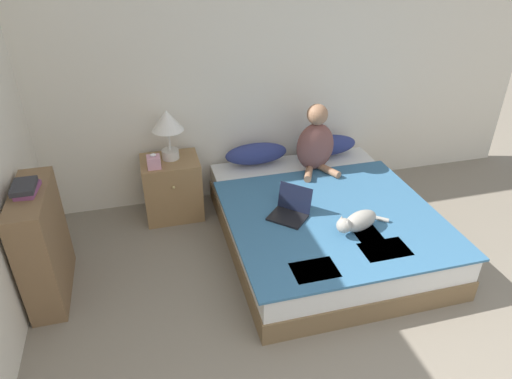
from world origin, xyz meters
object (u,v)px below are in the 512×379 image
Objects in this scene: laptop_open at (290,210)px; table_lamp at (167,125)px; book_stack_top at (25,188)px; cat_tabby at (357,221)px; person_sitting at (316,143)px; pillow_near at (256,154)px; nightstand at (172,188)px; tissue_box at (154,162)px; bed at (323,223)px; bookshelf at (43,244)px; pillow_far at (327,145)px.

table_lamp is (-0.88, 0.94, 0.48)m from laptop_open.
cat_tabby is at bearing -8.89° from book_stack_top.
book_stack_top is (-2.43, -0.69, 0.25)m from person_sitting.
pillow_near is 1.06× the size of nightstand.
cat_tabby is 1.07× the size of table_lamp.
tissue_box is 1.20m from book_stack_top.
bed is at bearing -32.84° from nightstand.
nightstand is (-1.39, 0.18, -0.39)m from person_sitting.
bookshelf reaches higher than tissue_box.
laptop_open is 2.00m from book_stack_top.
laptop_open is (-0.36, -0.10, 0.26)m from bed.
laptop_open reaches higher than pillow_near.
book_stack_top is (-1.94, 0.04, 0.48)m from laptop_open.
table_lamp reaches higher than book_stack_top.
pillow_far reaches higher than nightstand.
tissue_box is (-1.49, 1.13, 0.17)m from cat_tabby.
table_lamp is at bearing -177.93° from pillow_far.
bed is at bearing 1.46° from bookshelf.
tissue_box is at bearing 40.11° from bookshelf.
pillow_near is 1.33× the size of table_lamp.
pillow_far is 2.84m from bookshelf.
bed is 3.06× the size of person_sitting.
cat_tabby reaches higher than bed.
pillow_far is 1.80m from tissue_box.
pillow_near is 1.00× the size of pillow_far.
pillow_near and pillow_far have the same top height.
book_stack_top is (-2.39, 0.37, 0.45)m from cat_tabby.
pillow_near is 2.18m from book_stack_top.
person_sitting is at bearing -112.92° from cat_tabby.
book_stack_top is (-2.68, -0.96, 0.43)m from pillow_far.
bookshelf is (-2.38, 0.37, -0.04)m from cat_tabby.
book_stack_top reaches higher than bed.
table_lamp is 1.93× the size of book_stack_top.
pillow_near is 2.55× the size of book_stack_top.
person_sitting is 1.31× the size of cat_tabby.
pillow_far is 1.24× the size of cat_tabby.
nightstand is (-0.87, -0.09, -0.21)m from pillow_near.
book_stack_top is (-1.04, -0.87, 0.64)m from nightstand.
book_stack_top is at bearing -178.51° from bed.
person_sitting reaches higher than pillow_far.
bed is at bearing -26.37° from tissue_box.
table_lamp reaches higher than laptop_open.
pillow_far is 4.54× the size of tissue_box.
person_sitting is at bearing -27.20° from pillow_near.
person_sitting is 1.08m from cat_tabby.
pillow_far is 1.06× the size of nightstand.
table_lamp is at bearing 40.45° from bookshelf.
tissue_box is at bearing -141.48° from nightstand.
pillow_far is 1.24m from laptop_open.
pillow_far is at bearing 3.20° from nightstand.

